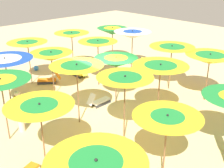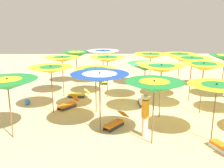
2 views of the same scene
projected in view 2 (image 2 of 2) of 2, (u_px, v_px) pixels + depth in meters
The scene contains 25 objects.
ground at pixel (148, 106), 13.40m from camera, with size 41.83×41.83×0.04m, color beige.
beach_umbrella_0 at pixel (8, 84), 9.24m from camera, with size 2.20×2.20×2.39m.
beach_umbrella_1 at pixel (100, 78), 9.70m from camera, with size 2.28×2.28×2.49m.
beach_umbrella_2 at pixel (154, 87), 8.77m from camera, with size 2.07×2.07×2.43m.
beach_umbrella_3 at pixel (216, 89), 9.00m from camera, with size 2.07×2.07×2.26m.
beach_umbrella_5 at pixel (51, 70), 11.87m from camera, with size 2.06×2.06×2.36m.
beach_umbrella_6 at pixel (96, 73), 12.02m from camera, with size 2.01×2.01×2.23m.
beach_umbrella_7 at pixel (161, 69), 11.29m from camera, with size 2.08×2.08×2.53m.
beach_umbrella_8 at pixel (204, 67), 11.79m from camera, with size 1.98×1.98×2.52m.
beach_umbrella_10 at pixel (62, 59), 14.51m from camera, with size 2.01×2.01×2.43m.
beach_umbrella_11 at pixel (107, 59), 14.31m from camera, with size 2.01×2.01×2.46m.
beach_umbrella_12 at pixel (145, 67), 13.73m from camera, with size 1.95×1.95×2.21m.
beach_umbrella_13 at pixel (192, 61), 13.61m from camera, with size 2.15×2.15×2.51m.
beach_umbrella_15 at pixel (76, 55), 17.22m from camera, with size 1.93×1.93×2.38m.
beach_umbrella_16 at pixel (103, 53), 17.09m from camera, with size 2.17×2.17×2.48m.
beach_umbrella_17 at pixel (151, 56), 16.64m from camera, with size 2.23×2.23×2.32m.
beach_umbrella_18 at pixel (179, 57), 16.85m from camera, with size 2.22×2.22×2.30m.
lounger_0 at pixel (105, 80), 18.14m from camera, with size 0.40×1.27×0.66m.
lounger_1 at pixel (224, 147), 8.65m from camera, with size 0.75×1.29×0.60m.
lounger_2 at pixel (68, 104), 13.00m from camera, with size 1.07×1.19×0.66m.
lounger_3 at pixel (142, 102), 13.34m from camera, with size 0.37×1.22×0.71m.
lounger_4 at pixel (78, 94), 14.77m from camera, with size 1.29×0.42×0.52m.
lounger_5 at pixel (115, 122), 10.69m from camera, with size 1.16×1.33×0.60m.
beachgoer_2 at pixel (145, 115), 9.67m from camera, with size 0.30×0.30×1.70m.
beach_ball at pixel (27, 102), 13.47m from camera, with size 0.31×0.31×0.31m, color #337FE5.
Camera 2 is at (2.14, 12.65, 4.44)m, focal length 40.33 mm.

